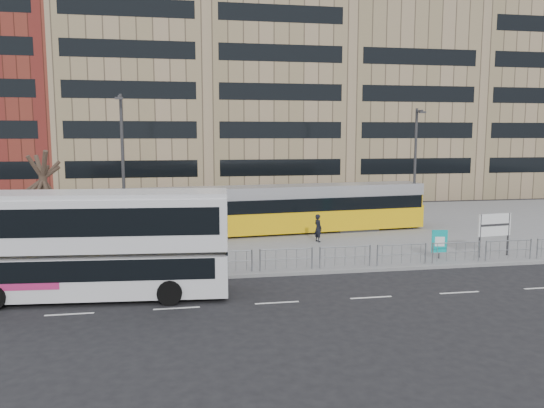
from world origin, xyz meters
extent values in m
plane|color=black|center=(0.00, 0.00, 0.00)|extent=(120.00, 120.00, 0.00)
cube|color=slate|center=(0.00, 12.00, 0.07)|extent=(64.00, 24.00, 0.15)
cube|color=gray|center=(0.00, 0.05, 0.07)|extent=(64.00, 0.25, 0.17)
cube|color=#947C5F|center=(-10.00, 34.00, 11.00)|extent=(14.00, 16.00, 22.00)
cube|color=#947C5F|center=(4.00, 34.00, 12.00)|extent=(14.00, 16.00, 24.00)
cube|color=#947C5F|center=(18.00, 34.00, 10.50)|extent=(14.00, 16.00, 21.00)
cube|color=#38383D|center=(18.00, 34.00, 21.60)|extent=(14.40, 16.40, 1.20)
cube|color=#947C5F|center=(32.00, 34.00, 11.50)|extent=(14.00, 16.00, 23.00)
cylinder|color=#919399|center=(2.00, 0.50, 1.20)|extent=(32.00, 0.05, 0.05)
cylinder|color=#919399|center=(2.00, 0.50, 0.70)|extent=(32.00, 0.04, 0.04)
cube|color=white|center=(1.00, -4.00, 0.01)|extent=(62.00, 0.12, 0.01)
cube|color=silver|center=(-9.37, -2.00, 1.06)|extent=(11.26, 3.48, 1.71)
cube|color=silver|center=(-9.37, -2.00, 3.18)|extent=(11.26, 3.48, 2.12)
cube|color=silver|center=(-9.37, -2.00, 4.28)|extent=(11.26, 3.38, 0.30)
cube|color=black|center=(-8.87, -2.04, 1.46)|extent=(9.26, 3.35, 0.86)
cube|color=black|center=(-9.37, -2.00, 3.38)|extent=(10.66, 3.47, 1.11)
cube|color=#B62463|center=(-11.88, -1.79, 1.01)|extent=(3.23, 2.84, 0.50)
cylinder|color=black|center=(-6.26, -3.55, 0.50)|extent=(1.03, 0.38, 1.01)
cylinder|color=black|center=(-6.05, -0.99, 0.50)|extent=(1.03, 0.38, 1.01)
cylinder|color=black|center=(-12.78, -0.43, 0.50)|extent=(1.03, 0.38, 1.01)
cube|color=#E8B10C|center=(-2.53, 10.00, 1.07)|extent=(27.31, 5.27, 1.55)
cube|color=black|center=(-2.53, 10.00, 2.14)|extent=(26.92, 5.27, 0.87)
cube|color=#BBBBC0|center=(-2.53, 10.00, 2.97)|extent=(27.29, 5.06, 0.78)
cube|color=#E8B10C|center=(10.42, 11.30, 1.70)|extent=(1.38, 2.29, 2.52)
cube|color=#E8B10C|center=(-15.47, 8.71, 1.70)|extent=(1.38, 2.29, 2.52)
cylinder|color=#2D2D30|center=(-2.53, 10.00, 1.80)|extent=(2.53, 2.53, 2.91)
cube|color=#2D2D30|center=(6.17, 10.87, 0.39)|extent=(3.14, 2.72, 0.49)
cube|color=#2D2D30|center=(-11.22, 9.13, 0.39)|extent=(3.14, 2.72, 0.49)
cylinder|color=#2D2D30|center=(10.14, 1.35, 1.33)|extent=(0.10, 0.10, 2.35)
cylinder|color=#2D2D30|center=(11.96, 1.58, 1.33)|extent=(0.10, 0.10, 2.35)
cube|color=white|center=(11.05, 1.47, 1.89)|extent=(2.04, 0.33, 1.23)
cylinder|color=#2D2D30|center=(7.87, 1.48, 0.56)|extent=(0.06, 0.06, 0.83)
cube|color=#0BA2A0|center=(7.87, 1.48, 1.08)|extent=(0.83, 0.21, 1.24)
cube|color=white|center=(7.87, 1.45, 1.08)|extent=(0.51, 0.10, 0.52)
imported|color=black|center=(2.63, 6.96, 1.01)|extent=(0.59, 0.73, 1.73)
cylinder|color=#2D2D30|center=(-4.44, 1.60, 1.65)|extent=(0.12, 0.12, 3.00)
imported|color=#2D2D30|center=(-4.44, 1.60, 2.75)|extent=(0.22, 0.24, 1.00)
cylinder|color=#2D2D30|center=(-9.04, 8.01, 4.63)|extent=(0.18, 0.18, 8.96)
cylinder|color=#2D2D30|center=(-9.04, 7.61, 8.91)|extent=(0.14, 0.90, 0.14)
cube|color=#2D2D30|center=(-9.04, 7.16, 8.81)|extent=(0.45, 0.20, 0.12)
cylinder|color=#2D2D30|center=(10.46, 10.32, 4.35)|extent=(0.18, 0.18, 8.41)
cylinder|color=#2D2D30|center=(10.46, 9.92, 8.36)|extent=(0.14, 0.90, 0.14)
cube|color=#2D2D30|center=(10.46, 9.47, 8.26)|extent=(0.45, 0.20, 0.12)
cylinder|color=#2F231A|center=(-13.17, 6.42, 2.35)|extent=(0.44, 0.44, 4.39)
camera|label=1|loc=(-5.79, -24.38, 6.74)|focal=35.00mm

